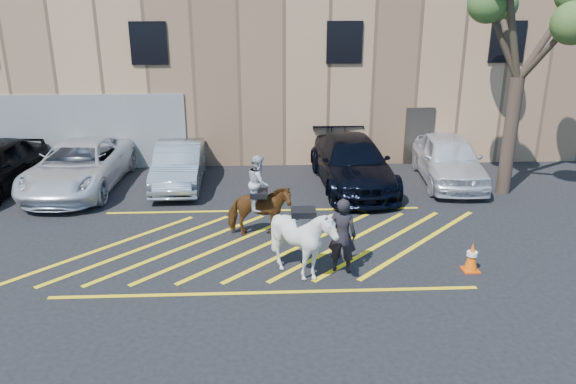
{
  "coord_description": "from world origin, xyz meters",
  "views": [
    {
      "loc": [
        -0.04,
        -13.78,
        6.25
      ],
      "look_at": [
        0.64,
        0.2,
        1.3
      ],
      "focal_mm": 35.0,
      "sensor_mm": 36.0,
      "label": 1
    }
  ],
  "objects_px": {
    "car_white_suv": "(449,159)",
    "tree": "(526,14)",
    "traffic_cone": "(472,257)",
    "handler": "(342,236)",
    "saddled_white": "(303,241)",
    "car_white_pickup": "(79,166)",
    "car_silver_sedan": "(179,165)",
    "car_blue_suv": "(352,163)",
    "mounted_bay": "(259,204)"
  },
  "relations": [
    {
      "from": "traffic_cone",
      "to": "tree",
      "type": "bearing_deg",
      "value": 60.89
    },
    {
      "from": "car_white_pickup",
      "to": "car_white_suv",
      "type": "distance_m",
      "value": 12.65
    },
    {
      "from": "car_white_pickup",
      "to": "car_silver_sedan",
      "type": "relative_size",
      "value": 1.29
    },
    {
      "from": "car_silver_sedan",
      "to": "car_blue_suv",
      "type": "distance_m",
      "value": 5.92
    },
    {
      "from": "mounted_bay",
      "to": "tree",
      "type": "relative_size",
      "value": 0.31
    },
    {
      "from": "handler",
      "to": "saddled_white",
      "type": "relative_size",
      "value": 1.01
    },
    {
      "from": "handler",
      "to": "mounted_bay",
      "type": "relative_size",
      "value": 0.81
    },
    {
      "from": "traffic_cone",
      "to": "saddled_white",
      "type": "bearing_deg",
      "value": -178.44
    },
    {
      "from": "car_white_pickup",
      "to": "car_silver_sedan",
      "type": "xyz_separation_m",
      "value": [
        3.31,
        0.22,
        -0.06
      ]
    },
    {
      "from": "saddled_white",
      "to": "tree",
      "type": "xyz_separation_m",
      "value": [
        7.08,
        5.59,
        4.78
      ]
    },
    {
      "from": "car_silver_sedan",
      "to": "car_blue_suv",
      "type": "relative_size",
      "value": 0.78
    },
    {
      "from": "car_white_suv",
      "to": "handler",
      "type": "distance_m",
      "value": 8.05
    },
    {
      "from": "car_white_pickup",
      "to": "saddled_white",
      "type": "xyz_separation_m",
      "value": [
        7.06,
        -6.65,
        0.12
      ]
    },
    {
      "from": "car_white_suv",
      "to": "tree",
      "type": "height_order",
      "value": "tree"
    },
    {
      "from": "mounted_bay",
      "to": "car_white_pickup",
      "type": "bearing_deg",
      "value": 144.75
    },
    {
      "from": "saddled_white",
      "to": "car_blue_suv",
      "type": "bearing_deg",
      "value": 71.7
    },
    {
      "from": "car_white_pickup",
      "to": "mounted_bay",
      "type": "distance_m",
      "value": 7.41
    },
    {
      "from": "car_blue_suv",
      "to": "saddled_white",
      "type": "distance_m",
      "value": 6.87
    },
    {
      "from": "saddled_white",
      "to": "car_white_pickup",
      "type": "bearing_deg",
      "value": 136.7
    },
    {
      "from": "car_white_pickup",
      "to": "car_blue_suv",
      "type": "xyz_separation_m",
      "value": [
        9.22,
        -0.14,
        0.03
      ]
    },
    {
      "from": "car_silver_sedan",
      "to": "car_blue_suv",
      "type": "xyz_separation_m",
      "value": [
        5.91,
        -0.36,
        0.09
      ]
    },
    {
      "from": "car_white_suv",
      "to": "mounted_bay",
      "type": "relative_size",
      "value": 2.12
    },
    {
      "from": "mounted_bay",
      "to": "car_blue_suv",
      "type": "bearing_deg",
      "value": 52.6
    },
    {
      "from": "car_silver_sedan",
      "to": "saddled_white",
      "type": "xyz_separation_m",
      "value": [
        3.75,
        -6.88,
        0.18
      ]
    },
    {
      "from": "car_white_pickup",
      "to": "handler",
      "type": "height_order",
      "value": "handler"
    },
    {
      "from": "traffic_cone",
      "to": "car_white_pickup",
      "type": "bearing_deg",
      "value": 149.46
    },
    {
      "from": "mounted_bay",
      "to": "traffic_cone",
      "type": "bearing_deg",
      "value": -24.22
    },
    {
      "from": "car_white_suv",
      "to": "handler",
      "type": "xyz_separation_m",
      "value": [
        -4.66,
        -6.57,
        0.1
      ]
    },
    {
      "from": "saddled_white",
      "to": "tree",
      "type": "relative_size",
      "value": 0.25
    },
    {
      "from": "handler",
      "to": "traffic_cone",
      "type": "bearing_deg",
      "value": -166.66
    },
    {
      "from": "saddled_white",
      "to": "car_white_suv",
      "type": "bearing_deg",
      "value": 50.61
    },
    {
      "from": "car_white_suv",
      "to": "traffic_cone",
      "type": "height_order",
      "value": "car_white_suv"
    },
    {
      "from": "handler",
      "to": "saddled_white",
      "type": "bearing_deg",
      "value": 29.71
    },
    {
      "from": "car_white_suv",
      "to": "traffic_cone",
      "type": "xyz_separation_m",
      "value": [
        -1.56,
        -6.69,
        -0.46
      ]
    },
    {
      "from": "car_white_suv",
      "to": "traffic_cone",
      "type": "relative_size",
      "value": 6.64
    },
    {
      "from": "car_white_suv",
      "to": "tree",
      "type": "xyz_separation_m",
      "value": [
        1.5,
        -1.21,
        4.87
      ]
    },
    {
      "from": "handler",
      "to": "saddled_white",
      "type": "xyz_separation_m",
      "value": [
        -0.93,
        -0.23,
        -0.01
      ]
    },
    {
      "from": "car_white_pickup",
      "to": "car_blue_suv",
      "type": "distance_m",
      "value": 9.22
    },
    {
      "from": "car_white_suv",
      "to": "handler",
      "type": "bearing_deg",
      "value": -120.59
    },
    {
      "from": "car_blue_suv",
      "to": "mounted_bay",
      "type": "relative_size",
      "value": 2.47
    },
    {
      "from": "car_blue_suv",
      "to": "tree",
      "type": "xyz_separation_m",
      "value": [
        4.93,
        -0.93,
        4.87
      ]
    },
    {
      "from": "traffic_cone",
      "to": "tree",
      "type": "relative_size",
      "value": 0.1
    },
    {
      "from": "car_white_pickup",
      "to": "car_silver_sedan",
      "type": "distance_m",
      "value": 3.32
    },
    {
      "from": "car_blue_suv",
      "to": "handler",
      "type": "distance_m",
      "value": 6.4
    },
    {
      "from": "traffic_cone",
      "to": "tree",
      "type": "xyz_separation_m",
      "value": [
        3.05,
        5.48,
        5.33
      ]
    },
    {
      "from": "car_silver_sedan",
      "to": "saddled_white",
      "type": "relative_size",
      "value": 2.44
    },
    {
      "from": "tree",
      "to": "car_white_pickup",
      "type": "bearing_deg",
      "value": 175.71
    },
    {
      "from": "car_blue_suv",
      "to": "saddled_white",
      "type": "relative_size",
      "value": 3.11
    },
    {
      "from": "car_blue_suv",
      "to": "handler",
      "type": "bearing_deg",
      "value": -104.57
    },
    {
      "from": "tree",
      "to": "car_silver_sedan",
      "type": "bearing_deg",
      "value": 173.23
    }
  ]
}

